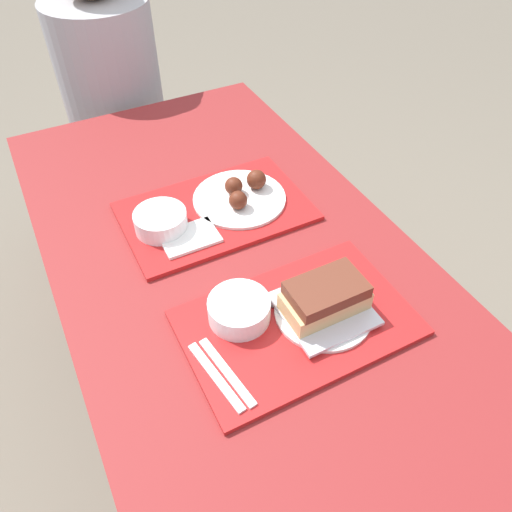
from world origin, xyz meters
TOP-DOWN VIEW (x-y plane):
  - ground_plane at (0.00, 0.00)m, footprint 12.00×12.00m
  - picnic_table at (0.00, 0.00)m, footprint 0.79×1.57m
  - picnic_bench_far at (0.00, 1.01)m, footprint 0.75×0.28m
  - tray_near at (0.03, -0.21)m, footprint 0.45×0.29m
  - tray_far at (0.02, 0.18)m, footprint 0.45×0.29m
  - bowl_coleslaw_near at (-0.07, -0.15)m, footprint 0.12×0.12m
  - brisket_sandwich_plate at (0.08, -0.22)m, footprint 0.20×0.20m
  - plastic_fork_near at (-0.17, -0.25)m, footprint 0.04×0.17m
  - plastic_knife_near at (-0.15, -0.25)m, footprint 0.04×0.17m
  - condiment_packet at (0.01, -0.15)m, footprint 0.04×0.03m
  - bowl_coleslaw_far at (-0.12, 0.17)m, footprint 0.12×0.12m
  - wings_plate_far at (0.10, 0.19)m, footprint 0.24×0.24m
  - napkin_far at (-0.08, 0.11)m, footprint 0.13×0.09m
  - person_seated_across at (-0.02, 1.01)m, footprint 0.35×0.35m

SIDE VIEW (x-z plane):
  - ground_plane at x=0.00m, z-range 0.00..0.00m
  - picnic_bench_far at x=0.00m, z-range 0.16..0.64m
  - picnic_table at x=0.00m, z-range 0.27..1.01m
  - tray_near at x=0.03m, z-range 0.74..0.75m
  - tray_far at x=0.02m, z-range 0.74..0.75m
  - plastic_fork_near at x=-0.17m, z-range 0.75..0.76m
  - plastic_knife_near at x=-0.15m, z-range 0.75..0.76m
  - condiment_packet at x=0.01m, z-range 0.75..0.76m
  - napkin_far at x=-0.08m, z-range 0.75..0.76m
  - wings_plate_far at x=0.10m, z-range 0.74..0.79m
  - bowl_coleslaw_near at x=-0.07m, z-range 0.75..0.80m
  - bowl_coleslaw_far at x=-0.12m, z-range 0.75..0.80m
  - person_seated_across at x=-0.02m, z-range 0.42..1.14m
  - brisket_sandwich_plate at x=0.08m, z-range 0.74..0.83m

